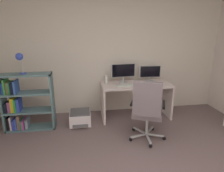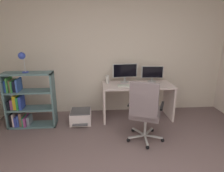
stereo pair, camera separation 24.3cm
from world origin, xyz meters
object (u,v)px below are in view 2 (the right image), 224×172
printer (81,117)px  computer_mouse (140,85)px  desk (137,93)px  desk_lamp (22,57)px  monitor_secondary (152,73)px  monitor_main (125,71)px  keyboard (126,85)px  desktop_speaker (107,79)px  office_chair (145,110)px  bookshelf (25,102)px

printer → computer_mouse: bearing=1.4°
desk → desk_lamp: size_ratio=3.88×
desk → monitor_secondary: 0.55m
computer_mouse → printer: size_ratio=0.20×
monitor_main → keyboard: bearing=-91.3°
computer_mouse → desktop_speaker: size_ratio=0.59×
desk → office_chair: (-0.07, -0.96, 0.05)m
desk → bookshelf: bearing=-174.4°
desktop_speaker → bookshelf: (-1.57, -0.33, -0.32)m
printer → desktop_speaker: bearing=26.4°
monitor_main → computer_mouse: monitor_main is taller
computer_mouse → office_chair: size_ratio=0.09×
keyboard → desktop_speaker: bearing=145.4°
desktop_speaker → office_chair: 1.23m
desk_lamp → monitor_secondary: bearing=8.7°
monitor_main → computer_mouse: (0.26, -0.29, -0.22)m
computer_mouse → bookshelf: (-2.20, -0.09, -0.25)m
monitor_secondary → keyboard: (-0.59, -0.28, -0.18)m
desktop_speaker → desk_lamp: (-1.52, -0.33, 0.51)m
bookshelf → desk_lamp: size_ratio=2.90×
monitor_main → bookshelf: bearing=-169.0°
monitor_main → printer: size_ratio=1.05×
monitor_main → computer_mouse: size_ratio=5.18×
keyboard → desktop_speaker: size_ratio=2.00×
bookshelf → monitor_main: bearing=11.0°
desktop_speaker → office_chair: size_ratio=0.16×
monitor_secondary → printer: bearing=-167.9°
desk_lamp → desktop_speaker: bearing=12.3°
desk → computer_mouse: bearing=-80.5°
office_chair → printer: office_chair is taller
monitor_secondary → keyboard: bearing=-154.7°
monitor_main → keyboard: (-0.01, -0.28, -0.22)m
keyboard → desktop_speaker: 0.44m
bookshelf → computer_mouse: bearing=2.2°
monitor_secondary → keyboard: 0.68m
bookshelf → printer: bearing=3.2°
desk_lamp → computer_mouse: bearing=2.3°
desktop_speaker → bookshelf: bookshelf is taller
desk → office_chair: size_ratio=1.32×
keyboard → desk_lamp: 1.98m
monitor_secondary → desktop_speaker: size_ratio=2.70×
computer_mouse → desk: bearing=109.9°
monitor_secondary → computer_mouse: size_ratio=4.59×
desk → monitor_main: size_ratio=2.72×
desk → bookshelf: (-2.18, -0.21, -0.04)m
computer_mouse → keyboard: bearing=-173.0°
office_chair → desk_lamp: size_ratio=2.93×
monitor_secondary → desk_lamp: 2.53m
office_chair → desk: bearing=85.7°
desktop_speaker → office_chair: (0.53, -1.08, -0.23)m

